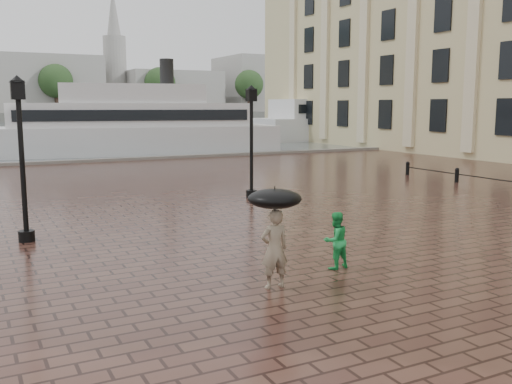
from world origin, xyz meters
The scene contains 10 objects.
ground centered at (0.00, 0.00, 0.00)m, with size 300.00×300.00×0.00m, color #3D221B.
harbour_water centered at (0.00, 92.00, 0.00)m, with size 240.00×240.00×0.00m, color #4D575D.
quay_edge centered at (0.00, 32.00, 0.00)m, with size 80.00×0.60×0.30m, color slate.
distant_skyline centered at (48.14, 150.00, 9.45)m, with size 102.50×22.00×33.00m.
street_lamps centered at (-5.00, 15.33, 2.33)m, with size 15.44×12.44×4.40m.
adult_pedestrian centered at (-1.83, 3.28, 0.83)m, with size 0.61×0.40×1.66m, color gray.
child_pedestrian centered at (0.11, 3.89, 0.66)m, with size 0.65×0.50×1.33m, color green.
ferry_near centered at (4.33, 37.00, 2.19)m, with size 22.80×8.89×7.29m.
ferry_far centered at (32.27, 46.23, 2.45)m, with size 25.06×7.08×8.14m.
umbrella centered at (-1.83, 3.28, 1.88)m, with size 1.10×1.10×1.13m.
Camera 1 is at (-7.34, -6.69, 3.75)m, focal length 40.00 mm.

